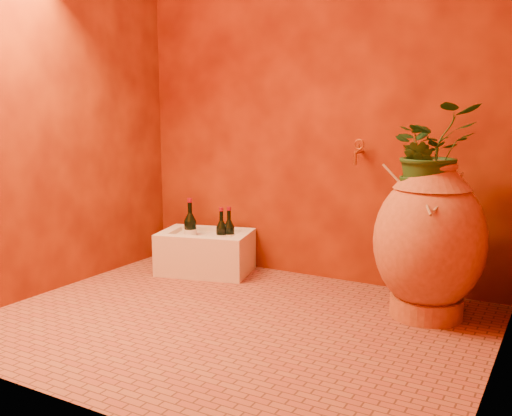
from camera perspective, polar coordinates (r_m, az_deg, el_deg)
The scene contains 12 objects.
floor at distance 3.02m, azimuth -2.39°, elevation -11.39°, with size 2.50×2.50×0.00m, color brown.
wall_back at distance 3.71m, azimuth 5.85°, elevation 12.16°, with size 2.50×0.02×2.50m, color #501104.
wall_left at distance 3.65m, azimuth -19.82°, elevation 11.70°, with size 0.02×2.00×2.50m, color #501104.
wall_right at distance 2.41m, azimuth 24.22°, elevation 12.73°, with size 0.02×2.00×2.50m, color #501104.
amphora at distance 3.13m, azimuth 16.94°, elevation -3.14°, with size 0.70×0.70×0.83m.
stone_basin at distance 3.90m, azimuth -5.05°, elevation -4.49°, with size 0.68×0.55×0.28m.
wine_bottle_a at distance 3.81m, azimuth -2.71°, elevation -2.81°, with size 0.08×0.08×0.31m.
wine_bottle_b at distance 3.80m, azimuth -3.47°, elevation -2.86°, with size 0.07×0.07×0.30m.
wine_bottle_c at distance 3.89m, azimuth -6.58°, elevation -2.33°, with size 0.09×0.09×0.35m.
wall_tap at distance 3.52m, azimuth 10.19°, elevation 5.67°, with size 0.07×0.14×0.15m.
plant_main at distance 3.08m, azimuth 17.14°, elevation 5.51°, with size 0.44×0.38×0.49m, color #194117.
plant_side at distance 3.04m, azimuth 15.74°, elevation 3.41°, with size 0.18×0.14×0.33m, color #194117.
Camera 1 is at (1.50, -2.39, 1.09)m, focal length 40.00 mm.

